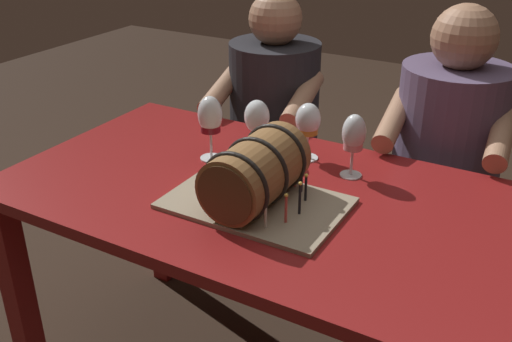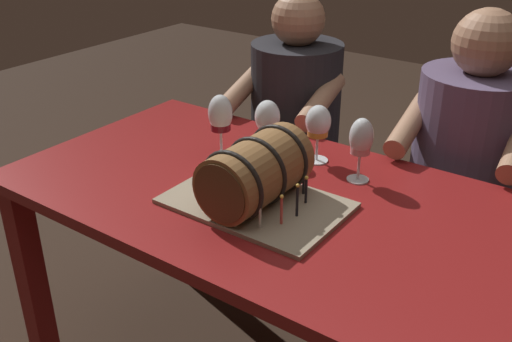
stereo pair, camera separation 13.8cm
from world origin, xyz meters
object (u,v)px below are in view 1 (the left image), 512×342
Objects in this scene: barrel_cake at (256,176)px; wine_glass_rose at (354,136)px; wine_glass_amber at (308,122)px; person_seated_right at (441,185)px; person_seated_left at (273,150)px; wine_glass_red at (210,118)px; wine_glass_empty at (257,118)px; dining_table at (267,226)px.

wine_glass_rose is at bearing 62.02° from barrel_cake.
wine_glass_amber is 0.61m from person_seated_right.
wine_glass_amber is 0.15× the size of person_seated_left.
wine_glass_amber is 0.15× the size of person_seated_right.
barrel_cake reaches higher than wine_glass_amber.
wine_glass_red is (-0.25, -0.15, 0.01)m from wine_glass_amber.
wine_glass_rose is (0.15, 0.29, 0.04)m from barrel_cake.
person_seated_left is (-0.34, 0.41, -0.33)m from wine_glass_amber.
barrel_cake reaches higher than wine_glass_empty.
barrel_cake reaches higher than dining_table.
person_seated_left is at bearing 98.40° from wine_glass_red.
person_seated_right reaches higher than wine_glass_red.
wine_glass_red reaches higher than barrel_cake.
person_seated_right is (0.33, 0.41, -0.31)m from wine_glass_amber.
person_seated_right is (0.33, 0.74, -0.28)m from barrel_cake.
dining_table is 0.75m from person_seated_right.
wine_glass_empty is (-0.15, -0.05, 0.00)m from wine_glass_amber.
person_seated_left reaches higher than wine_glass_red.
barrel_cake is at bearing -34.84° from wine_glass_red.
barrel_cake is at bearing -88.49° from wine_glass_amber.
wine_glass_empty is 0.74m from person_seated_right.
wine_glass_empty is at bearing 126.56° from dining_table.
dining_table is at bearing -22.20° from wine_glass_red.
wine_glass_amber is 0.89× the size of wine_glass_red.
person_seated_left is (-0.50, 0.45, -0.33)m from wine_glass_rose.
wine_glass_rose is (0.41, 0.10, -0.01)m from wine_glass_red.
wine_glass_rose is at bearing -42.44° from person_seated_left.
wine_glass_rose is at bearing -110.89° from person_seated_right.
dining_table is 0.21m from barrel_cake.
barrel_cake is 0.33m from wine_glass_amber.
person_seated_left reaches higher than wine_glass_empty.
barrel_cake is 2.58× the size of wine_glass_amber.
person_seated_left reaches higher than wine_glass_rose.
wine_glass_empty is 0.15× the size of person_seated_left.
person_seated_right is (0.17, 0.45, -0.32)m from wine_glass_rose.
wine_glass_rose is 0.16× the size of person_seated_left.
wine_glass_red is 0.66m from person_seated_left.
person_seated_right reaches higher than wine_glass_amber.
wine_glass_amber reaches higher than dining_table.
person_seated_left reaches higher than wine_glass_amber.
person_seated_left is 0.99× the size of person_seated_right.
person_seated_left is at bearing 114.96° from barrel_cake.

